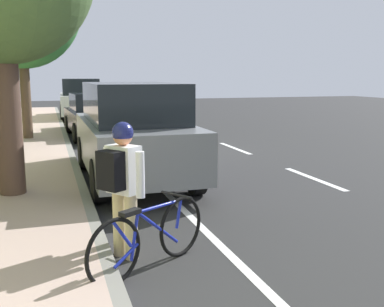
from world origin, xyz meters
TOP-DOWN VIEW (x-y plane):
  - ground at (0.00, 0.00)m, footprint 57.01×57.01m
  - sidewalk at (3.83, 0.00)m, footprint 3.15×35.63m
  - curb_edge at (2.18, 0.00)m, footprint 0.16×35.63m
  - lane_stripe_centre at (-2.54, 0.08)m, footprint 0.14×35.80m
  - lane_stripe_bike_edge at (0.71, 0.00)m, footprint 0.12×35.63m
  - parked_suv_white_nearest at (1.12, -10.66)m, footprint 2.08×4.76m
  - parked_sedan_black_second at (1.11, -3.86)m, footprint 2.01×4.48m
  - parked_suv_grey_mid at (1.09, 3.26)m, footprint 1.98×4.71m
  - bicycle_at_curb at (1.71, 7.63)m, footprint 1.51×0.99m
  - cyclist_with_backpack at (1.93, 7.19)m, footprint 0.53×0.55m
  - street_tree_near_cyclist at (3.34, -3.01)m, footprint 3.70×3.70m

SIDE VIEW (x-z plane):
  - ground at x=0.00m, z-range 0.00..0.00m
  - lane_stripe_centre at x=-2.54m, z-range 0.00..0.01m
  - lane_stripe_bike_edge at x=0.71m, z-range 0.00..0.01m
  - sidewalk at x=3.83m, z-range 0.00..0.16m
  - curb_edge at x=2.18m, z-range 0.00..0.16m
  - bicycle_at_curb at x=1.71m, z-range -0.01..0.78m
  - parked_sedan_black_second at x=1.11m, z-range -0.01..1.51m
  - cyclist_with_backpack at x=1.93m, z-range 0.17..1.78m
  - parked_suv_white_nearest at x=1.12m, z-range 0.03..2.02m
  - parked_suv_grey_mid at x=1.09m, z-range 0.03..2.02m
  - street_tree_near_cyclist at x=3.34m, z-range 1.24..7.37m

